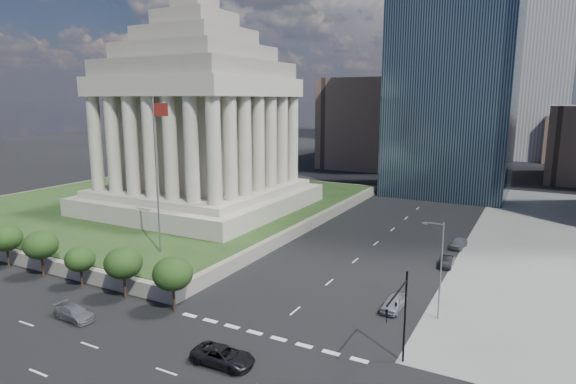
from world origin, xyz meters
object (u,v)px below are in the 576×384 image
Objects in this scene: flagpole at (157,168)px; parked_sedan_near at (394,303)px; suv_grey at (74,313)px; war_memorial at (198,101)px; pickup_truck at (223,356)px; parked_sedan_mid at (447,262)px; parked_sedan_far at (459,243)px; traffic_signal_ne at (400,312)px; street_lamp_north at (439,265)px.

parked_sedan_near is at bearing 2.03° from flagpole.
suv_grey is 32.52m from parked_sedan_near.
war_memorial is 7.12× the size of pickup_truck.
pickup_truck is 19.52m from parked_sedan_near.
parked_sedan_near is 1.13× the size of parked_sedan_mid.
parked_sedan_mid is 9.01m from parked_sedan_far.
parked_sedan_mid is (-1.00, 27.80, -4.59)m from traffic_signal_ne.
war_memorial is 1.95× the size of flagpole.
pickup_truck is 44.11m from parked_sedan_far.
war_memorial is at bearing 38.38° from pickup_truck.
war_memorial is at bearing 155.40° from parked_sedan_near.
traffic_signal_ne is at bearing -75.42° from suv_grey.
flagpole reaches higher than pickup_truck.
flagpole is 3.65× the size of pickup_truck.
war_memorial is 9.79× the size of parked_sedan_mid.
parked_sedan_far reaches higher than suv_grey.
suv_grey is 52.17m from parked_sedan_far.
parked_sedan_near is at bearing 107.07° from traffic_signal_ne.
war_memorial is 8.68× the size of parked_sedan_near.
pickup_truck reaches higher than parked_sedan_mid.
street_lamp_north is at bearing -57.80° from suv_grey.
street_lamp_north is 2.51× the size of parked_sedan_mid.
street_lamp_north is at bearing -40.93° from pickup_truck.
flagpole is at bearing -178.37° from street_lamp_north.
flagpole is at bearing 163.29° from traffic_signal_ne.
war_memorial is 28.16m from flagpole.
traffic_signal_ne is at bearing -82.47° from parked_sedan_far.
parked_sedan_near is at bearing -89.65° from parked_sedan_far.
war_memorial is at bearing 25.01° from suv_grey.
parked_sedan_near is (-3.50, 11.40, -4.48)m from traffic_signal_ne.
street_lamp_north is 6.54m from parked_sedan_near.
suv_grey is 1.09× the size of parked_sedan_far.
traffic_signal_ne reaches higher than parked_sedan_near.
traffic_signal_ne is 2.01× the size of parked_sedan_mid.
street_lamp_north reaches higher than suv_grey.
parked_sedan_near reaches higher than parked_sedan_far.
street_lamp_north reaches higher than parked_sedan_far.
parked_sedan_far is (30.10, 42.61, 0.05)m from suv_grey.
parked_sedan_near reaches higher than parked_sedan_mid.
pickup_truck is 1.22× the size of parked_sedan_near.
traffic_signal_ne is (34.33, -10.30, -7.86)m from flagpole.
parked_sedan_near is at bearing -54.05° from suv_grey.
traffic_signal_ne is 11.34m from street_lamp_north.
flagpole is at bearing 51.60° from pickup_truck.
traffic_signal_ne reaches higher than suv_grey.
traffic_signal_ne is at bearing -94.19° from street_lamp_north.
war_memorial is 8.11× the size of suv_grey.
street_lamp_north is (47.33, -23.00, -15.74)m from war_memorial.
parked_sedan_near is at bearing -30.88° from pickup_truck.
street_lamp_north is at bearing -79.93° from parked_sedan_far.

